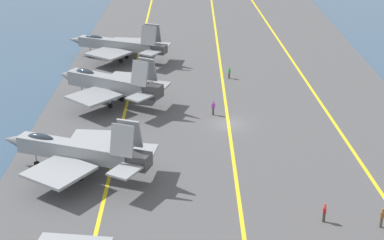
{
  "coord_description": "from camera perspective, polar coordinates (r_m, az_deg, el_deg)",
  "views": [
    {
      "loc": [
        -63.4,
        4.19,
        28.21
      ],
      "look_at": [
        -4.6,
        4.3,
        2.9
      ],
      "focal_mm": 55.0,
      "sensor_mm": 36.0,
      "label": 1
    }
  ],
  "objects": [
    {
      "name": "parked_jet_second",
      "position": [
        58.13,
        -11.07,
        -2.96
      ],
      "size": [
        12.82,
        16.03,
        6.33
      ],
      "color": "gray",
      "rests_on": "carrier_deck"
    },
    {
      "name": "deck_stripe_foul_line",
      "position": [
        71.23,
        13.7,
        -0.39
      ],
      "size": [
        161.71,
        8.08,
        0.01
      ],
      "primitive_type": "cube",
      "rotation": [
        0.0,
        0.0,
        0.05
      ],
      "color": "yellow",
      "rests_on": "carrier_deck"
    },
    {
      "name": "crew_brown_vest",
      "position": [
        52.13,
        17.93,
        -8.93
      ],
      "size": [
        0.33,
        0.42,
        1.83
      ],
      "color": "#4C473D",
      "rests_on": "carrier_deck"
    },
    {
      "name": "ground_plane",
      "position": [
        69.52,
        3.55,
        -0.7
      ],
      "size": [
        2000.0,
        2000.0,
        0.0
      ],
      "primitive_type": "plane",
      "color": "#334C66"
    },
    {
      "name": "carrier_deck",
      "position": [
        69.44,
        3.56,
        -0.55
      ],
      "size": [
        179.86,
        45.68,
        0.4
      ],
      "primitive_type": "cube",
      "color": "#4C4C4F",
      "rests_on": "ground"
    },
    {
      "name": "crew_purple_vest",
      "position": [
        71.48,
        2.07,
        1.23
      ],
      "size": [
        0.39,
        0.45,
        1.8
      ],
      "color": "#383328",
      "rests_on": "carrier_deck"
    },
    {
      "name": "parked_jet_third",
      "position": [
        75.11,
        -7.99,
        3.54
      ],
      "size": [
        12.88,
        15.28,
        6.64
      ],
      "color": "gray",
      "rests_on": "carrier_deck"
    },
    {
      "name": "deck_stripe_centerline",
      "position": [
        69.36,
        3.56,
        -0.4
      ],
      "size": [
        161.88,
        0.36,
        0.01
      ],
      "primitive_type": "cube",
      "color": "yellow",
      "rests_on": "carrier_deck"
    },
    {
      "name": "parked_jet_fourth",
      "position": [
        92.72,
        -7.13,
        7.25
      ],
      "size": [
        12.27,
        16.8,
        6.17
      ],
      "color": "gray",
      "rests_on": "carrier_deck"
    },
    {
      "name": "crew_red_vest",
      "position": [
        51.63,
        12.71,
        -8.71
      ],
      "size": [
        0.41,
        0.31,
        1.72
      ],
      "color": "#383328",
      "rests_on": "carrier_deck"
    },
    {
      "name": "crew_green_vest",
      "position": [
        84.34,
        3.62,
        4.65
      ],
      "size": [
        0.45,
        0.37,
        1.69
      ],
      "color": "#383328",
      "rests_on": "carrier_deck"
    },
    {
      "name": "deck_stripe_edge_line",
      "position": [
        69.73,
        -6.8,
        -0.39
      ],
      "size": [
        161.86,
        2.79,
        0.01
      ],
      "primitive_type": "cube",
      "rotation": [
        0.0,
        0.0,
        0.02
      ],
      "color": "yellow",
      "rests_on": "carrier_deck"
    }
  ]
}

